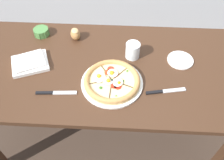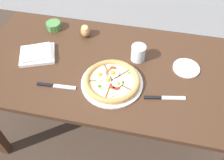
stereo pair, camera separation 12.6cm
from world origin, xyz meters
TOP-DOWN VIEW (x-y plane):
  - ground_plane at (0.00, 0.00)m, footprint 12.00×12.00m
  - dining_table at (0.00, 0.00)m, footprint 1.55×0.78m
  - pizza at (0.05, -0.12)m, footprint 0.33×0.33m
  - ramekin_bowl at (-0.43, 0.26)m, footprint 0.10×0.10m
  - napkin_folded at (-0.43, -0.01)m, footprint 0.25×0.23m
  - bread_piece_near at (-0.20, 0.24)m, footprint 0.09×0.10m
  - knife_main at (-0.24, -0.20)m, footprint 0.21×0.03m
  - knife_spare at (0.33, -0.16)m, footprint 0.21×0.06m
  - water_glass at (0.16, 0.09)m, footprint 0.08×0.08m
  - side_saucer at (0.44, 0.07)m, footprint 0.15×0.15m

SIDE VIEW (x-z plane):
  - ground_plane at x=0.00m, z-range 0.00..0.00m
  - dining_table at x=0.00m, z-range 0.27..1.01m
  - knife_main at x=-0.24m, z-range 0.74..0.75m
  - knife_spare at x=0.33m, z-range 0.74..0.75m
  - side_saucer at x=0.44m, z-range 0.74..0.75m
  - napkin_folded at x=-0.43m, z-range 0.74..0.77m
  - pizza at x=0.05m, z-range 0.73..0.79m
  - ramekin_bowl at x=-0.43m, z-range 0.74..0.79m
  - bread_piece_near at x=-0.20m, z-range 0.74..0.81m
  - water_glass at x=0.16m, z-range 0.73..0.83m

